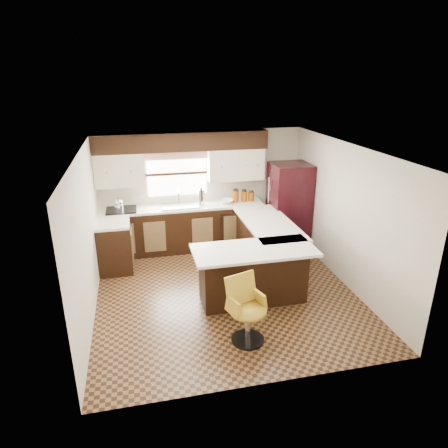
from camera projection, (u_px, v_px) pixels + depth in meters
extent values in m
plane|color=#49301A|center=(225.00, 291.00, 6.75)|extent=(4.40, 4.40, 0.00)
plane|color=silver|center=(225.00, 150.00, 5.90)|extent=(4.40, 4.40, 0.00)
plane|color=beige|center=(202.00, 189.00, 8.33)|extent=(4.40, 0.00, 4.40)
plane|color=beige|center=(270.00, 296.00, 4.32)|extent=(4.40, 0.00, 4.40)
plane|color=beige|center=(87.00, 236.00, 5.89)|extent=(0.00, 4.40, 4.40)
plane|color=beige|center=(346.00, 215.00, 6.76)|extent=(0.00, 4.40, 4.40)
cube|color=black|center=(183.00, 229.00, 8.23)|extent=(3.30, 0.60, 0.90)
cube|color=black|center=(115.00, 247.00, 7.36)|extent=(0.60, 0.70, 0.90)
cube|color=silver|center=(182.00, 207.00, 8.07)|extent=(3.30, 0.60, 0.04)
cube|color=silver|center=(112.00, 223.00, 7.19)|extent=(0.60, 0.70, 0.04)
cube|color=black|center=(182.00, 141.00, 7.73)|extent=(3.40, 0.35, 0.36)
cube|color=beige|center=(119.00, 170.00, 7.66)|extent=(0.94, 0.35, 0.64)
cube|color=beige|center=(235.00, 164.00, 8.13)|extent=(1.14, 0.35, 0.64)
cube|color=white|center=(177.00, 174.00, 8.09)|extent=(1.20, 0.02, 0.90)
cube|color=#D19B93|center=(177.00, 155.00, 7.91)|extent=(1.30, 0.06, 0.18)
cube|color=#B2B2B7|center=(180.00, 206.00, 8.02)|extent=(0.75, 0.45, 0.03)
cube|color=black|center=(234.00, 231.00, 8.19)|extent=(0.58, 0.03, 0.78)
cube|color=black|center=(121.00, 210.00, 7.79)|extent=(0.58, 0.50, 0.02)
cube|color=black|center=(265.00, 247.00, 7.35)|extent=(0.60, 1.95, 0.90)
cube|color=black|center=(253.00, 275.00, 6.35)|extent=(1.65, 0.60, 0.90)
cube|color=silver|center=(269.00, 223.00, 7.19)|extent=(0.84, 1.95, 0.04)
cube|color=silver|center=(254.00, 250.00, 6.10)|extent=(1.89, 0.84, 0.04)
cube|color=black|center=(289.00, 207.00, 8.19)|extent=(0.76, 0.73, 1.78)
cylinder|color=silver|center=(201.00, 197.00, 8.08)|extent=(0.14, 0.14, 0.32)
imported|color=white|center=(226.00, 201.00, 8.23)|extent=(0.38, 0.38, 0.07)
cylinder|color=#884104|center=(236.00, 196.00, 8.26)|extent=(0.12, 0.12, 0.24)
cylinder|color=#884104|center=(244.00, 196.00, 8.31)|extent=(0.12, 0.12, 0.22)
cylinder|color=#884104|center=(251.00, 197.00, 8.34)|extent=(0.12, 0.12, 0.19)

